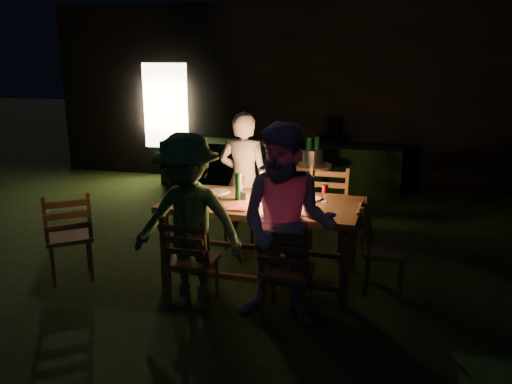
% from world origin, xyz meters
% --- Properties ---
extents(garden_envelope, '(40.00, 40.00, 3.20)m').
position_xyz_m(garden_envelope, '(-0.01, 6.15, 1.58)').
color(garden_envelope, black).
rests_on(garden_envelope, ground).
extents(dining_table, '(2.02, 1.06, 0.83)m').
position_xyz_m(dining_table, '(0.09, 0.02, 0.74)').
color(dining_table, '#54381C').
rests_on(dining_table, ground).
extents(chair_near_left, '(0.43, 0.46, 0.94)m').
position_xyz_m(chair_near_left, '(-0.39, -0.73, 0.28)').
color(chair_near_left, '#54381C').
rests_on(chair_near_left, ground).
extents(chair_near_right, '(0.46, 0.49, 0.97)m').
position_xyz_m(chair_near_right, '(0.51, -0.77, 0.29)').
color(chair_near_right, '#54381C').
rests_on(chair_near_right, ground).
extents(chair_far_left, '(0.42, 0.45, 0.91)m').
position_xyz_m(chair_far_left, '(-0.33, 0.80, 0.27)').
color(chair_far_left, '#54381C').
rests_on(chair_far_left, ground).
extents(chair_far_right, '(0.47, 0.51, 1.04)m').
position_xyz_m(chair_far_right, '(0.67, 0.77, 0.31)').
color(chair_far_right, '#54381C').
rests_on(chair_far_right, ground).
extents(chair_end, '(0.46, 0.43, 0.94)m').
position_xyz_m(chair_end, '(1.32, -0.03, 0.28)').
color(chair_end, '#54381C').
rests_on(chair_end, ground).
extents(chair_spare, '(0.65, 0.66, 1.01)m').
position_xyz_m(chair_spare, '(-1.82, -0.53, 0.31)').
color(chair_spare, '#54381C').
rests_on(chair_spare, ground).
extents(person_house_side, '(0.62, 0.42, 1.65)m').
position_xyz_m(person_house_side, '(-0.32, 0.85, 0.82)').
color(person_house_side, beige).
rests_on(person_house_side, ground).
extents(person_opp_right, '(0.88, 0.69, 1.75)m').
position_xyz_m(person_opp_right, '(0.51, -0.82, 0.87)').
color(person_opp_right, '#CA8AB7').
rests_on(person_opp_right, ground).
extents(person_opp_left, '(1.08, 0.65, 1.63)m').
position_xyz_m(person_opp_left, '(-0.39, -0.79, 0.81)').
color(person_opp_left, '#356030').
rests_on(person_opp_left, ground).
extents(lantern, '(0.16, 0.16, 0.35)m').
position_xyz_m(lantern, '(0.15, 0.06, 0.98)').
color(lantern, white).
rests_on(lantern, dining_table).
extents(plate_far_left, '(0.25, 0.25, 0.01)m').
position_xyz_m(plate_far_left, '(-0.45, 0.26, 0.83)').
color(plate_far_left, white).
rests_on(plate_far_left, dining_table).
extents(plate_near_left, '(0.25, 0.25, 0.01)m').
position_xyz_m(plate_near_left, '(-0.46, -0.18, 0.83)').
color(plate_near_left, white).
rests_on(plate_near_left, dining_table).
extents(plate_far_right, '(0.25, 0.25, 0.01)m').
position_xyz_m(plate_far_right, '(0.55, 0.22, 0.83)').
color(plate_far_right, white).
rests_on(plate_far_right, dining_table).
extents(plate_near_right, '(0.25, 0.25, 0.01)m').
position_xyz_m(plate_near_right, '(0.53, -0.22, 0.83)').
color(plate_near_right, white).
rests_on(plate_near_right, dining_table).
extents(wineglass_a, '(0.06, 0.06, 0.18)m').
position_xyz_m(wineglass_a, '(-0.20, 0.31, 0.91)').
color(wineglass_a, '#59070F').
rests_on(wineglass_a, dining_table).
extents(wineglass_b, '(0.06, 0.06, 0.18)m').
position_xyz_m(wineglass_b, '(-0.63, -0.08, 0.91)').
color(wineglass_b, '#59070F').
rests_on(wineglass_b, dining_table).
extents(wineglass_c, '(0.06, 0.06, 0.18)m').
position_xyz_m(wineglass_c, '(0.38, -0.28, 0.91)').
color(wineglass_c, '#59070F').
rests_on(wineglass_c, dining_table).
extents(wineglass_d, '(0.06, 0.06, 0.18)m').
position_xyz_m(wineglass_d, '(0.72, 0.17, 0.91)').
color(wineglass_d, '#59070F').
rests_on(wineglass_d, dining_table).
extents(wineglass_e, '(0.06, 0.06, 0.18)m').
position_xyz_m(wineglass_e, '(-0.02, -0.28, 0.91)').
color(wineglass_e, silver).
rests_on(wineglass_e, dining_table).
extents(bottle_table, '(0.07, 0.07, 0.28)m').
position_xyz_m(bottle_table, '(-0.16, 0.03, 0.97)').
color(bottle_table, '#0F471E').
rests_on(bottle_table, dining_table).
extents(napkin_left, '(0.18, 0.14, 0.01)m').
position_xyz_m(napkin_left, '(-0.07, -0.30, 0.83)').
color(napkin_left, red).
rests_on(napkin_left, dining_table).
extents(napkin_right, '(0.18, 0.14, 0.01)m').
position_xyz_m(napkin_right, '(0.63, -0.30, 0.83)').
color(napkin_right, red).
rests_on(napkin_right, dining_table).
extents(phone, '(0.14, 0.07, 0.01)m').
position_xyz_m(phone, '(-0.54, -0.26, 0.83)').
color(phone, black).
rests_on(phone, dining_table).
extents(side_table, '(0.56, 0.56, 0.76)m').
position_xyz_m(side_table, '(0.30, 2.29, 0.67)').
color(side_table, brown).
rests_on(side_table, ground).
extents(ice_bucket, '(0.30, 0.30, 0.22)m').
position_xyz_m(ice_bucket, '(0.30, 2.29, 0.87)').
color(ice_bucket, '#A5A8AD').
rests_on(ice_bucket, side_table).
extents(bottle_bucket_a, '(0.07, 0.07, 0.32)m').
position_xyz_m(bottle_bucket_a, '(0.25, 2.25, 0.92)').
color(bottle_bucket_a, '#0F471E').
rests_on(bottle_bucket_a, side_table).
extents(bottle_bucket_b, '(0.07, 0.07, 0.32)m').
position_xyz_m(bottle_bucket_b, '(0.35, 2.33, 0.92)').
color(bottle_bucket_b, '#0F471E').
rests_on(bottle_bucket_b, side_table).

